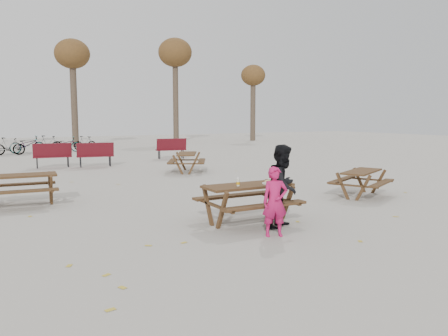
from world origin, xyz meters
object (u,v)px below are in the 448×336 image
child (275,202)px  picnic_table_north (18,190)px  main_picnic_table (248,194)px  food_tray (267,183)px  picnic_table_east (361,183)px  adult (283,186)px  picnic_table_far (187,163)px  soda_bottle (238,182)px

child → picnic_table_north: size_ratio=0.71×
main_picnic_table → food_tray: food_tray is taller
main_picnic_table → picnic_table_east: main_picnic_table is taller
adult → picnic_table_north: bearing=101.7°
food_tray → picnic_table_east: bearing=17.0°
adult → main_picnic_table: bearing=90.9°
main_picnic_table → picnic_table_far: size_ratio=1.07×
adult → picnic_table_east: 4.16m
main_picnic_table → adult: 0.78m
soda_bottle → child: (0.17, -0.99, -0.22)m
main_picnic_table → picnic_table_far: bearing=74.7°
food_tray → picnic_table_far: size_ratio=0.11×
adult → picnic_table_north: 6.36m
main_picnic_table → child: child is taller
child → picnic_table_far: size_ratio=0.74×
food_tray → picnic_table_east: (3.82, 1.17, -0.45)m
main_picnic_table → food_tray: (0.36, -0.15, 0.21)m
food_tray → picnic_table_far: 8.27m
soda_bottle → adult: adult is taller
main_picnic_table → soda_bottle: 0.39m
soda_bottle → child: 1.03m
main_picnic_table → adult: bearing=-57.5°
picnic_table_far → picnic_table_north: bearing=150.4°
adult → picnic_table_east: size_ratio=1.00×
child → adult: 0.70m
picnic_table_east → picnic_table_north: bearing=133.8°
soda_bottle → picnic_table_north: bearing=131.9°
main_picnic_table → picnic_table_east: bearing=13.7°
picnic_table_east → picnic_table_far: (-2.02, 6.89, 0.02)m
soda_bottle → picnic_table_east: soda_bottle is taller
adult → picnic_table_east: bearing=-8.0°
child → picnic_table_far: 9.28m
adult → picnic_table_far: size_ratio=0.94×
picnic_table_far → child: bearing=-166.5°
child → adult: (0.51, 0.45, 0.17)m
picnic_table_north → picnic_table_far: size_ratio=1.04×
adult → picnic_table_east: adult is taller
picnic_table_north → picnic_table_far: picnic_table_north is taller
food_tray → child: child is taller
adult → picnic_table_north: (-4.35, 4.63, -0.42)m
soda_bottle → child: child is taller
picnic_table_north → picnic_table_east: bearing=-16.2°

